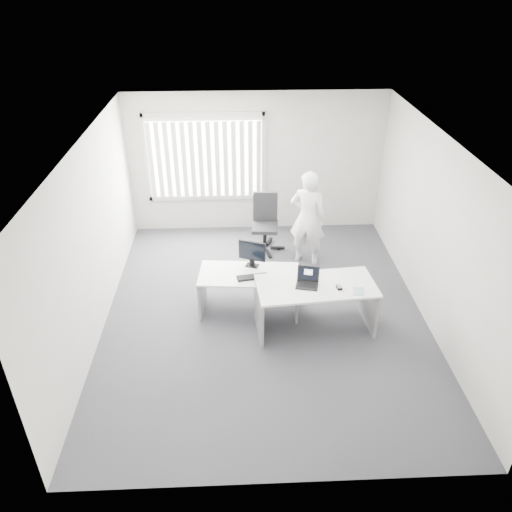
{
  "coord_description": "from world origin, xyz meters",
  "views": [
    {
      "loc": [
        -0.42,
        -6.35,
        4.88
      ],
      "look_at": [
        -0.13,
        0.15,
        0.98
      ],
      "focal_mm": 35.0,
      "sensor_mm": 36.0,
      "label": 1
    }
  ],
  "objects_px": {
    "person": "(308,218)",
    "laptop": "(307,279)",
    "desk_near": "(315,297)",
    "office_chair": "(265,232)",
    "desk_far": "(249,284)",
    "monitor": "(252,254)"
  },
  "relations": [
    {
      "from": "desk_far",
      "to": "monitor",
      "type": "relative_size",
      "value": 3.65
    },
    {
      "from": "office_chair",
      "to": "person",
      "type": "height_order",
      "value": "person"
    },
    {
      "from": "desk_near",
      "to": "desk_far",
      "type": "xyz_separation_m",
      "value": [
        -0.97,
        0.49,
        -0.06
      ]
    },
    {
      "from": "desk_near",
      "to": "monitor",
      "type": "bearing_deg",
      "value": 137.04
    },
    {
      "from": "desk_far",
      "to": "person",
      "type": "relative_size",
      "value": 0.89
    },
    {
      "from": "desk_near",
      "to": "office_chair",
      "type": "relative_size",
      "value": 1.62
    },
    {
      "from": "desk_near",
      "to": "office_chair",
      "type": "distance_m",
      "value": 2.55
    },
    {
      "from": "office_chair",
      "to": "laptop",
      "type": "xyz_separation_m",
      "value": [
        0.46,
        -2.5,
        0.57
      ]
    },
    {
      "from": "office_chair",
      "to": "desk_near",
      "type": "bearing_deg",
      "value": -71.59
    },
    {
      "from": "desk_near",
      "to": "monitor",
      "type": "distance_m",
      "value": 1.21
    },
    {
      "from": "office_chair",
      "to": "laptop",
      "type": "relative_size",
      "value": 3.48
    },
    {
      "from": "desk_far",
      "to": "person",
      "type": "xyz_separation_m",
      "value": [
        1.1,
        1.47,
        0.39
      ]
    },
    {
      "from": "desk_far",
      "to": "laptop",
      "type": "xyz_separation_m",
      "value": [
        0.83,
        -0.51,
        0.41
      ]
    },
    {
      "from": "desk_near",
      "to": "desk_far",
      "type": "height_order",
      "value": "desk_near"
    },
    {
      "from": "office_chair",
      "to": "monitor",
      "type": "distance_m",
      "value": 1.88
    },
    {
      "from": "desk_near",
      "to": "laptop",
      "type": "relative_size",
      "value": 5.63
    },
    {
      "from": "desk_far",
      "to": "office_chair",
      "type": "height_order",
      "value": "office_chair"
    },
    {
      "from": "person",
      "to": "laptop",
      "type": "xyz_separation_m",
      "value": [
        -0.27,
        -1.98,
        0.02
      ]
    },
    {
      "from": "monitor",
      "to": "desk_near",
      "type": "bearing_deg",
      "value": -16.91
    },
    {
      "from": "desk_far",
      "to": "monitor",
      "type": "distance_m",
      "value": 0.47
    },
    {
      "from": "desk_near",
      "to": "person",
      "type": "height_order",
      "value": "person"
    },
    {
      "from": "desk_far",
      "to": "office_chair",
      "type": "distance_m",
      "value": 2.03
    }
  ]
}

